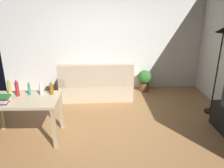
{
  "coord_description": "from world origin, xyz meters",
  "views": [
    {
      "loc": [
        -0.19,
        -3.68,
        2.34
      ],
      "look_at": [
        0.1,
        0.5,
        0.75
      ],
      "focal_mm": 36.72,
      "sensor_mm": 36.0,
      "label": 1
    }
  ],
  "objects_px": {
    "desk": "(23,105)",
    "potted_plant": "(144,79)",
    "bottle_clear": "(41,89)",
    "bottle_tall": "(29,89)",
    "book_stack": "(2,100)",
    "bottle_squat": "(9,88)",
    "bottle_amber": "(52,89)",
    "bottle_red": "(17,89)",
    "torchiere_lamp": "(221,48)",
    "couch": "(96,85)"
  },
  "relations": [
    {
      "from": "desk",
      "to": "bottle_squat",
      "type": "xyz_separation_m",
      "value": [
        -0.27,
        0.22,
        0.22
      ]
    },
    {
      "from": "bottle_tall",
      "to": "bottle_amber",
      "type": "height_order",
      "value": "bottle_tall"
    },
    {
      "from": "potted_plant",
      "to": "book_stack",
      "type": "distance_m",
      "value": 3.54
    },
    {
      "from": "torchiere_lamp",
      "to": "bottle_amber",
      "type": "relative_size",
      "value": 8.28
    },
    {
      "from": "bottle_squat",
      "to": "bottle_clear",
      "type": "distance_m",
      "value": 0.56
    },
    {
      "from": "torchiere_lamp",
      "to": "bottle_red",
      "type": "distance_m",
      "value": 3.88
    },
    {
      "from": "desk",
      "to": "bottle_tall",
      "type": "relative_size",
      "value": 5.24
    },
    {
      "from": "bottle_squat",
      "to": "book_stack",
      "type": "height_order",
      "value": "bottle_squat"
    },
    {
      "from": "bottle_squat",
      "to": "bottle_red",
      "type": "distance_m",
      "value": 0.2
    },
    {
      "from": "couch",
      "to": "bottle_squat",
      "type": "height_order",
      "value": "bottle_squat"
    },
    {
      "from": "torchiere_lamp",
      "to": "bottle_tall",
      "type": "bearing_deg",
      "value": -171.12
    },
    {
      "from": "couch",
      "to": "book_stack",
      "type": "distance_m",
      "value": 2.44
    },
    {
      "from": "desk",
      "to": "potted_plant",
      "type": "bearing_deg",
      "value": 41.19
    },
    {
      "from": "desk",
      "to": "bottle_amber",
      "type": "relative_size",
      "value": 5.62
    },
    {
      "from": "potted_plant",
      "to": "bottle_tall",
      "type": "relative_size",
      "value": 2.43
    },
    {
      "from": "bottle_squat",
      "to": "book_stack",
      "type": "distance_m",
      "value": 0.39
    },
    {
      "from": "bottle_clear",
      "to": "desk",
      "type": "bearing_deg",
      "value": -151.59
    },
    {
      "from": "bottle_squat",
      "to": "bottle_clear",
      "type": "relative_size",
      "value": 1.13
    },
    {
      "from": "bottle_squat",
      "to": "potted_plant",
      "type": "bearing_deg",
      "value": 32.87
    },
    {
      "from": "desk",
      "to": "bottle_red",
      "type": "relative_size",
      "value": 4.29
    },
    {
      "from": "bottle_squat",
      "to": "bottle_amber",
      "type": "xyz_separation_m",
      "value": [
        0.73,
        -0.07,
        -0.02
      ]
    },
    {
      "from": "bottle_red",
      "to": "bottle_amber",
      "type": "relative_size",
      "value": 1.31
    },
    {
      "from": "book_stack",
      "to": "potted_plant",
      "type": "bearing_deg",
      "value": 38.27
    },
    {
      "from": "couch",
      "to": "book_stack",
      "type": "relative_size",
      "value": 6.35
    },
    {
      "from": "couch",
      "to": "bottle_amber",
      "type": "height_order",
      "value": "bottle_amber"
    },
    {
      "from": "bottle_squat",
      "to": "bottle_red",
      "type": "xyz_separation_m",
      "value": [
        0.17,
        -0.11,
        0.02
      ]
    },
    {
      "from": "couch",
      "to": "potted_plant",
      "type": "xyz_separation_m",
      "value": [
        1.26,
        0.31,
        0.02
      ]
    },
    {
      "from": "bottle_squat",
      "to": "book_stack",
      "type": "bearing_deg",
      "value": -89.13
    },
    {
      "from": "couch",
      "to": "desk",
      "type": "xyz_separation_m",
      "value": [
        -1.23,
        -1.7,
        0.34
      ]
    },
    {
      "from": "torchiere_lamp",
      "to": "bottle_red",
      "type": "relative_size",
      "value": 6.33
    },
    {
      "from": "desk",
      "to": "bottle_squat",
      "type": "bearing_deg",
      "value": 142.25
    },
    {
      "from": "bottle_amber",
      "to": "couch",
      "type": "bearing_deg",
      "value": 63.58
    },
    {
      "from": "bottle_red",
      "to": "potted_plant",
      "type": "bearing_deg",
      "value": 36.12
    },
    {
      "from": "desk",
      "to": "bottle_clear",
      "type": "xyz_separation_m",
      "value": [
        0.29,
        0.16,
        0.21
      ]
    },
    {
      "from": "desk",
      "to": "potted_plant",
      "type": "relative_size",
      "value": 2.15
    },
    {
      "from": "bottle_clear",
      "to": "book_stack",
      "type": "height_order",
      "value": "bottle_clear"
    },
    {
      "from": "bottle_clear",
      "to": "bottle_tall",
      "type": "bearing_deg",
      "value": -179.31
    },
    {
      "from": "couch",
      "to": "bottle_red",
      "type": "xyz_separation_m",
      "value": [
        -1.33,
        -1.58,
        0.58
      ]
    },
    {
      "from": "bottle_squat",
      "to": "bottle_clear",
      "type": "height_order",
      "value": "bottle_squat"
    },
    {
      "from": "bottle_squat",
      "to": "bottle_red",
      "type": "bearing_deg",
      "value": -32.84
    },
    {
      "from": "couch",
      "to": "bottle_red",
      "type": "relative_size",
      "value": 6.08
    },
    {
      "from": "bottle_clear",
      "to": "book_stack",
      "type": "xyz_separation_m",
      "value": [
        -0.55,
        -0.32,
        -0.03
      ]
    },
    {
      "from": "desk",
      "to": "bottle_tall",
      "type": "bearing_deg",
      "value": 62.09
    },
    {
      "from": "bottle_red",
      "to": "book_stack",
      "type": "xyz_separation_m",
      "value": [
        -0.16,
        -0.28,
        -0.06
      ]
    },
    {
      "from": "bottle_tall",
      "to": "book_stack",
      "type": "height_order",
      "value": "bottle_tall"
    },
    {
      "from": "bottle_red",
      "to": "book_stack",
      "type": "height_order",
      "value": "bottle_red"
    },
    {
      "from": "book_stack",
      "to": "bottle_red",
      "type": "bearing_deg",
      "value": 60.02
    },
    {
      "from": "bottle_squat",
      "to": "bottle_red",
      "type": "relative_size",
      "value": 0.89
    },
    {
      "from": "couch",
      "to": "bottle_squat",
      "type": "xyz_separation_m",
      "value": [
        -1.5,
        -1.47,
        0.56
      ]
    },
    {
      "from": "bottle_red",
      "to": "book_stack",
      "type": "distance_m",
      "value": 0.33
    }
  ]
}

